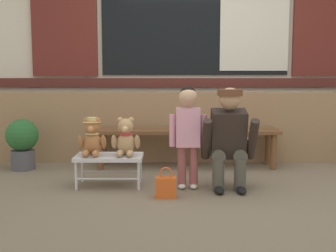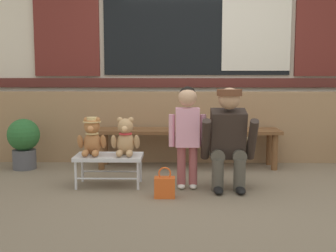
% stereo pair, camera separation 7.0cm
% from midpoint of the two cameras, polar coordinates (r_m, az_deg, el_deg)
% --- Properties ---
extents(ground_plane, '(60.00, 60.00, 0.00)m').
position_cam_midpoint_polar(ground_plane, '(4.08, 4.48, -8.49)').
color(ground_plane, '#756651').
extents(brick_low_wall, '(6.75, 0.25, 0.85)m').
position_cam_midpoint_polar(brick_low_wall, '(5.39, 3.35, -0.06)').
color(brick_low_wall, '#997551').
rests_on(brick_low_wall, ground).
extents(shop_facade, '(6.89, 0.26, 3.26)m').
position_cam_midpoint_polar(shop_facade, '(5.89, 3.18, 12.42)').
color(shop_facade, beige).
rests_on(shop_facade, ground).
extents(wooden_bench_long, '(2.10, 0.40, 0.44)m').
position_cam_midpoint_polar(wooden_bench_long, '(5.03, 2.03, -1.16)').
color(wooden_bench_long, brown).
rests_on(wooden_bench_long, ground).
extents(small_display_bench, '(0.64, 0.36, 0.30)m').
position_cam_midpoint_polar(small_display_bench, '(4.25, -8.10, -4.21)').
color(small_display_bench, silver).
rests_on(small_display_bench, ground).
extents(teddy_bear_with_hat, '(0.28, 0.27, 0.36)m').
position_cam_midpoint_polar(teddy_bear_with_hat, '(4.24, -10.29, -1.45)').
color(teddy_bear_with_hat, '#A86B3D').
rests_on(teddy_bear_with_hat, small_display_bench).
extents(teddy_bear_plain, '(0.28, 0.26, 0.36)m').
position_cam_midpoint_polar(teddy_bear_plain, '(4.19, -5.98, -1.58)').
color(teddy_bear_plain, tan).
rests_on(teddy_bear_plain, small_display_bench).
extents(child_standing, '(0.35, 0.18, 0.96)m').
position_cam_midpoint_polar(child_standing, '(4.07, 2.12, 0.01)').
color(child_standing, '#994C4C').
rests_on(child_standing, ground).
extents(adult_crouching, '(0.50, 0.49, 0.95)m').
position_cam_midpoint_polar(adult_crouching, '(4.10, 7.52, -1.57)').
color(adult_crouching, '#4C473D').
rests_on(adult_crouching, ground).
extents(handbag_on_ground, '(0.18, 0.11, 0.27)m').
position_cam_midpoint_polar(handbag_on_ground, '(3.86, -0.80, -7.89)').
color(handbag_on_ground, '#DB561E').
rests_on(handbag_on_ground, ground).
extents(potted_plant, '(0.36, 0.36, 0.57)m').
position_cam_midpoint_polar(potted_plant, '(5.18, -18.76, -1.87)').
color(potted_plant, '#4C4C51').
rests_on(potted_plant, ground).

